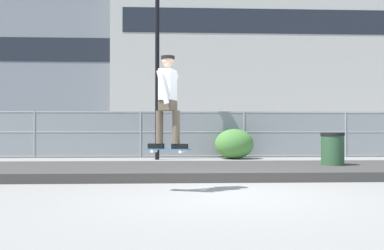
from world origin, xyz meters
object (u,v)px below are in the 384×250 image
at_px(skateboard, 168,149).
at_px(skater, 168,96).
at_px(street_lamp, 157,50).
at_px(trash_bin, 333,153).
at_px(parked_car_mid, 240,136).
at_px(parked_car_near, 128,136).
at_px(shrub_left, 234,144).

xyz_separation_m(skateboard, skater, (-0.00, 0.00, 0.94)).
distance_m(street_lamp, trash_bin, 7.64).
bearing_deg(parked_car_mid, parked_car_near, 178.50).
height_order(parked_car_mid, shrub_left, parked_car_mid).
bearing_deg(parked_car_near, skater, -79.97).
height_order(street_lamp, shrub_left, street_lamp).
xyz_separation_m(skateboard, street_lamp, (-0.53, 7.83, 3.32)).
height_order(parked_car_near, parked_car_mid, same).
distance_m(skateboard, trash_bin, 5.04).
xyz_separation_m(shrub_left, trash_bin, (1.72, -5.16, -0.05)).
height_order(skater, street_lamp, street_lamp).
bearing_deg(shrub_left, trash_bin, -71.56).
xyz_separation_m(skateboard, shrub_left, (2.39, 8.07, -0.18)).
bearing_deg(trash_bin, skater, -144.68).
bearing_deg(shrub_left, street_lamp, -175.22).
bearing_deg(shrub_left, skater, -106.49).
bearing_deg(parked_car_near, skateboard, -79.97).
bearing_deg(parked_car_near, parked_car_mid, -1.50).
bearing_deg(parked_car_near, shrub_left, -39.51).
xyz_separation_m(skater, parked_car_near, (-2.08, 11.76, -0.85)).
bearing_deg(street_lamp, trash_bin, -46.66).
distance_m(skateboard, street_lamp, 8.52).
bearing_deg(parked_car_mid, skateboard, -105.48).
distance_m(skater, shrub_left, 8.49).
bearing_deg(street_lamp, parked_car_mid, 45.34).
distance_m(skateboard, skater, 0.94).
distance_m(parked_car_mid, shrub_left, 3.65).
height_order(street_lamp, parked_car_near, street_lamp).
bearing_deg(parked_car_mid, shrub_left, -103.13).
relative_size(street_lamp, parked_car_near, 1.46).
relative_size(street_lamp, trash_bin, 6.32).
distance_m(street_lamp, parked_car_near, 5.32).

